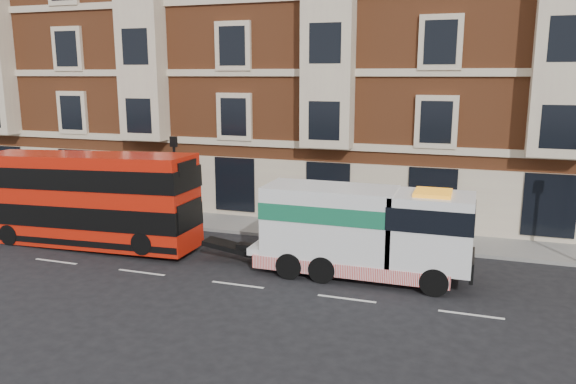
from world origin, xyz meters
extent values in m
plane|color=black|center=(0.00, 0.00, 0.00)|extent=(120.00, 120.00, 0.00)
cube|color=slate|center=(0.00, 7.50, 0.07)|extent=(90.00, 3.00, 0.15)
cube|color=brown|center=(0.50, 15.00, 9.00)|extent=(45.00, 12.00, 18.00)
cylinder|color=black|center=(-6.00, 6.20, 2.15)|extent=(0.14, 0.14, 4.00)
cube|color=black|center=(-6.00, 6.20, 4.25)|extent=(0.35, 0.15, 0.50)
cube|color=red|center=(-8.12, 2.24, 2.11)|extent=(10.03, 2.24, 3.94)
cube|color=black|center=(-8.12, 2.24, 1.52)|extent=(10.07, 2.30, 0.94)
cube|color=black|center=(-8.12, 2.24, 3.14)|extent=(10.07, 2.30, 0.90)
cylinder|color=black|center=(-11.52, 1.23, 0.47)|extent=(0.93, 0.29, 0.93)
cylinder|color=black|center=(-11.52, 3.26, 0.47)|extent=(0.93, 0.29, 0.93)
cylinder|color=black|center=(-4.71, 1.23, 0.73)|extent=(0.93, 0.29, 0.93)
cylinder|color=black|center=(-4.71, 3.26, 0.73)|extent=(0.93, 0.29, 0.93)
cube|color=silver|center=(3.88, 2.24, 0.85)|extent=(8.06, 2.06, 0.27)
cube|color=silver|center=(6.48, 2.24, 2.02)|extent=(2.87, 2.24, 2.60)
cube|color=silver|center=(2.81, 2.24, 2.06)|extent=(4.84, 2.24, 2.60)
cube|color=#166545|center=(2.81, 2.24, 2.51)|extent=(4.88, 2.28, 0.63)
cube|color=red|center=(3.70, 2.24, 0.54)|extent=(7.17, 2.30, 0.49)
cylinder|color=black|center=(6.75, 1.23, 0.49)|extent=(0.99, 0.31, 0.99)
cylinder|color=black|center=(6.75, 3.26, 0.49)|extent=(0.99, 0.31, 0.99)
cylinder|color=black|center=(2.81, 1.23, 0.49)|extent=(0.99, 0.36, 0.99)
cylinder|color=black|center=(2.81, 3.26, 0.49)|extent=(0.99, 0.36, 0.99)
cylinder|color=black|center=(1.55, 1.23, 0.49)|extent=(0.99, 0.36, 0.99)
cylinder|color=black|center=(1.55, 3.26, 0.49)|extent=(0.99, 0.36, 0.99)
cube|color=white|center=(-13.43, 4.85, 1.49)|extent=(6.12, 3.63, 2.98)
cylinder|color=black|center=(-15.47, 5.46, 0.44)|extent=(0.92, 0.49, 0.87)
cylinder|color=black|center=(-11.38, 4.25, 0.44)|extent=(0.92, 0.49, 0.87)
cylinder|color=black|center=(-11.92, 6.36, 0.44)|extent=(0.92, 0.49, 0.87)
imported|color=#1A2335|center=(-6.30, 6.33, 1.06)|extent=(0.69, 0.47, 1.82)
camera|label=1|loc=(7.83, -17.45, 7.40)|focal=35.00mm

